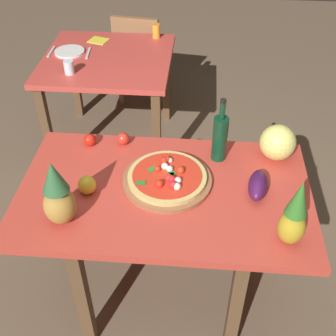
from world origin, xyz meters
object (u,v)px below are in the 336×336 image
Objects in this scene: bell_pepper at (87,185)px; dinner_plate at (70,52)px; pizza_board at (167,181)px; drinking_glass_water at (69,67)px; display_table at (164,203)px; eggplant at (258,185)px; pizza at (167,176)px; pineapple_right at (58,196)px; fork_utensil at (51,51)px; knife_utensil at (88,53)px; tomato_near_board at (123,139)px; dining_chair at (139,54)px; background_table at (108,71)px; pineapple_left at (294,216)px; napkin_folded at (99,41)px; tomato_by_bottle at (90,140)px; wine_bottle at (220,137)px; drinking_glass_juice at (156,31)px.

bell_pepper is 0.43× the size of dinner_plate.
pizza_board is 1.29m from drinking_glass_water.
display_table is 0.46m from eggplant.
pizza is 1.16× the size of pineapple_right.
eggplant reaches higher than fork_utensil.
fork_utensil is 1.00× the size of knife_utensil.
pineapple_right is 1.74m from fork_utensil.
bell_pepper is at bearing -105.35° from tomato_near_board.
drinking_glass_water is (-0.39, 1.15, 0.00)m from bell_pepper.
tomato_near_board is at bearing 102.67° from dining_chair.
pineapple_left is (1.09, -1.63, 0.26)m from background_table.
napkin_folded is (-0.25, -0.40, 0.29)m from dining_chair.
display_table is 0.55m from tomato_by_bottle.
drinking_glass_juice is at bearing 107.91° from wine_bottle.
pizza is 0.53m from pineapple_right.
drinking_glass_water is 0.42× the size of dinner_plate.
napkin_folded is at bearing 124.20° from eggplant.
fork_utensil is 0.38m from napkin_folded.
drinking_glass_juice is at bearing 22.73° from fork_utensil.
dinner_plate is 0.28m from napkin_folded.
pineapple_right is 1.82× the size of knife_utensil.
tomato_near_board and tomato_by_bottle have the same top height.
tomato_near_board is at bearing 131.88° from pizza.
pineapple_right is 3.48× the size of bell_pepper.
napkin_folded is (-1.21, 1.91, -0.14)m from pineapple_left.
drinking_glass_water is at bearing -104.13° from knife_utensil.
drinking_glass_juice reaches higher than dining_chair.
pizza is 2.12× the size of fork_utensil.
pineapple_left is 1.51× the size of dinner_plate.
tomato_near_board is 0.37× the size of knife_utensil.
background_table is 2.85× the size of pineapple_right.
wine_bottle is at bearing 118.75° from pineapple_left.
background_table is 0.37m from drinking_glass_water.
display_table is at bearing -68.28° from background_table.
pineapple_left reaches higher than drinking_glass_juice.
pineapple_left is 0.32m from eggplant.
wine_bottle is (0.25, 0.21, 0.12)m from pizza_board.
pizza is at bearing 109.30° from dining_chair.
drinking_glass_water reaches higher than pizza_board.
tomato_near_board is at bearing 126.38° from display_table.
pineapple_right is at bearing -85.12° from knife_utensil.
wine_bottle is 1.66m from napkin_folded.
wine_bottle is at bearing 40.79° from pizza_board.
tomato_by_bottle reaches higher than pizza_board.
drinking_glass_juice reaches higher than pizza_board.
drinking_glass_juice is at bearing 110.95° from pineapple_left.
bell_pepper is 0.37m from tomato_by_bottle.
knife_utensil is (-0.26, 1.10, -0.03)m from tomato_by_bottle.
pizza_board is at bearing 14.59° from bell_pepper.
drinking_glass_juice is (0.32, 0.37, 0.17)m from background_table.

